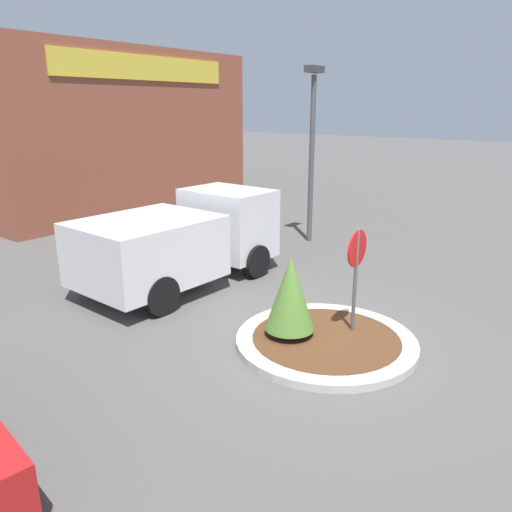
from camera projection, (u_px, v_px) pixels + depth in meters
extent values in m
plane|color=#514F4C|center=(326.00, 345.00, 9.19)|extent=(120.00, 120.00, 0.00)
cylinder|color=#BCB7AD|center=(326.00, 341.00, 9.17)|extent=(3.31, 3.31, 0.14)
cylinder|color=#4C2D19|center=(326.00, 341.00, 9.17)|extent=(2.71, 2.71, 0.14)
cylinder|color=#4C4C51|center=(355.00, 285.00, 9.20)|extent=(0.07, 0.07, 2.11)
cylinder|color=#B71414|center=(357.00, 248.00, 9.00)|extent=(0.69, 0.03, 0.69)
cylinder|color=brown|center=(289.00, 331.00, 9.26)|extent=(0.08, 0.08, 0.13)
cone|color=#4C752D|center=(290.00, 293.00, 9.04)|extent=(0.92, 0.92, 1.38)
cube|color=silver|center=(228.00, 222.00, 13.22)|extent=(1.68, 2.28, 1.75)
cube|color=silver|center=(147.00, 250.00, 11.27)|extent=(3.09, 2.44, 1.42)
cube|color=black|center=(242.00, 208.00, 13.55)|extent=(0.10, 2.00, 0.61)
cylinder|color=black|center=(197.00, 246.00, 14.01)|extent=(0.86, 0.28, 0.85)
cylinder|color=black|center=(256.00, 261.00, 12.69)|extent=(0.86, 0.28, 0.85)
cylinder|color=black|center=(101.00, 274.00, 11.71)|extent=(0.86, 0.28, 0.85)
cylinder|color=black|center=(161.00, 296.00, 10.39)|extent=(0.86, 0.28, 0.85)
cube|color=brown|center=(103.00, 131.00, 21.22)|extent=(11.51, 6.00, 6.40)
cube|color=gold|center=(146.00, 68.00, 18.75)|extent=(8.06, 0.08, 0.90)
cylinder|color=black|center=(4.00, 467.00, 5.63)|extent=(0.28, 0.63, 0.61)
cylinder|color=#4C4C51|center=(311.00, 162.00, 15.52)|extent=(0.16, 0.16, 5.10)
cube|color=#38383D|center=(314.00, 69.00, 14.74)|extent=(0.70, 0.30, 0.20)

